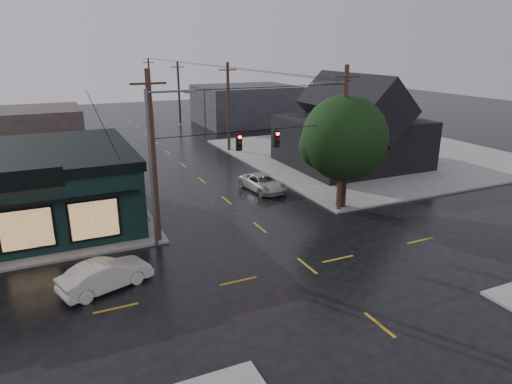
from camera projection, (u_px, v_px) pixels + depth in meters
name	position (u px, v px, depth m)	size (l,w,h in m)	color
ground_plane	(307.00, 266.00, 24.56)	(160.00, 160.00, 0.00)	black
sidewalk_ne	(371.00, 154.00, 49.79)	(28.00, 28.00, 0.15)	slate
pizza_shop	(1.00, 190.00, 29.02)	(16.30, 12.34, 4.90)	black
ne_building	(352.00, 120.00, 43.86)	(12.60, 11.60, 8.75)	black
corner_tree	(345.00, 138.00, 31.83)	(6.02, 6.02, 8.02)	black
utility_pole_nw	(159.00, 242.00, 27.60)	(2.00, 0.32, 10.15)	#352217
utility_pole_ne	(339.00, 211.00, 32.77)	(2.00, 0.32, 10.15)	#352217
utility_pole_far_a	(229.00, 151.00, 51.37)	(2.00, 0.32, 9.65)	#352217
utility_pole_far_b	(181.00, 124.00, 68.67)	(2.00, 0.32, 9.15)	#352217
utility_pole_far_c	(152.00, 109.00, 85.97)	(2.00, 0.32, 9.15)	#352217
span_signal_assembly	(258.00, 140.00, 28.48)	(13.00, 0.48, 1.23)	black
streetlight_nw	(157.00, 247.00, 26.88)	(5.40, 0.30, 9.15)	slate
streetlight_ne	(339.00, 207.00, 33.57)	(5.40, 0.30, 9.15)	slate
bg_building_west	(27.00, 128.00, 52.93)	(12.00, 10.00, 4.40)	#302723
bg_building_east	(246.00, 105.00, 68.99)	(14.00, 12.00, 5.60)	#2B2A2F
sedan_cream	(106.00, 275.00, 22.06)	(1.55, 4.44, 1.46)	silver
suv_silver	(263.00, 183.00, 37.09)	(2.20, 4.78, 1.33)	#A8A39B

